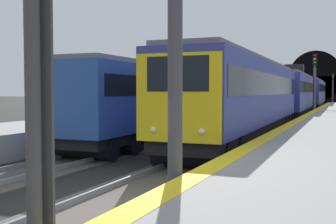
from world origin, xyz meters
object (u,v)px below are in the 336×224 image
railway_signal_mid (315,80)px  railway_signal_near (32,1)px  railway_signal_far (333,86)px  train_adjacent_platform (224,96)px  train_main_approaching (294,93)px

railway_signal_mid → railway_signal_near: bearing=0.0°
railway_signal_mid → railway_signal_far: (43.03, 0.00, -0.07)m
train_adjacent_platform → railway_signal_far: 51.04m
train_main_approaching → railway_signal_near: (-37.70, -1.89, 1.08)m
train_main_approaching → railway_signal_far: 42.13m
train_adjacent_platform → railway_signal_near: (-29.13, -6.20, 1.25)m
train_adjacent_platform → railway_signal_near: railway_signal_near is taller
railway_signal_mid → train_adjacent_platform: bearing=-39.2°
train_main_approaching → train_adjacent_platform: train_main_approaching is taller
train_adjacent_platform → train_main_approaching: bearing=-27.4°
train_main_approaching → railway_signal_near: railway_signal_near is taller
railway_signal_near → railway_signal_mid: bearing=-180.0°
train_adjacent_platform → railway_signal_far: bearing=-7.6°
train_main_approaching → railway_signal_mid: bearing=62.0°
railway_signal_near → train_main_approaching: bearing=-177.1°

